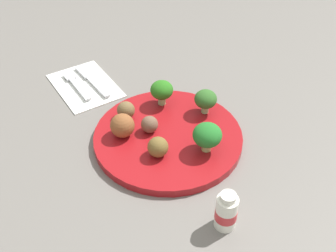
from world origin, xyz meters
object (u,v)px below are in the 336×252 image
(meatball_mid_right, at_px, (150,124))
(meatball_front_left, at_px, (122,126))
(broccoli_floret_back_left, at_px, (207,135))
(meatball_near_rim, at_px, (126,110))
(knife, at_px, (91,79))
(broccoli_floret_front_right, at_px, (206,99))
(broccoli_floret_near_rim, at_px, (162,90))
(napkin, at_px, (85,85))
(yogurt_bottle, at_px, (226,212))
(fork, at_px, (76,84))
(meatball_center, at_px, (158,147))
(plate, at_px, (168,137))

(meatball_mid_right, xyz_separation_m, meatball_front_left, (0.02, 0.05, 0.01))
(broccoli_floret_back_left, bearing_deg, meatball_near_rim, 20.55)
(meatball_near_rim, xyz_separation_m, knife, (0.17, -0.02, -0.03))
(broccoli_floret_front_right, bearing_deg, meatball_near_rim, 57.99)
(broccoli_floret_near_rim, xyz_separation_m, knife, (0.18, 0.07, -0.04))
(napkin, relative_size, yogurt_bottle, 2.41)
(broccoli_floret_near_rim, bearing_deg, broccoli_floret_back_left, 172.70)
(meatball_near_rim, distance_m, yogurt_bottle, 0.30)
(broccoli_floret_back_left, xyz_separation_m, meatball_near_rim, (0.17, 0.06, -0.02))
(napkin, xyz_separation_m, fork, (0.01, 0.02, 0.00))
(broccoli_floret_near_rim, distance_m, napkin, 0.20)
(meatball_center, bearing_deg, knife, -6.04)
(broccoli_floret_back_left, height_order, broccoli_floret_front_right, broccoli_floret_back_left)
(yogurt_bottle, bearing_deg, knife, -4.12)
(napkin, distance_m, knife, 0.02)
(broccoli_floret_front_right, bearing_deg, meatball_front_left, 75.41)
(meatball_mid_right, height_order, knife, meatball_mid_right)
(broccoli_floret_front_right, xyz_separation_m, meatball_near_rim, (0.08, 0.13, -0.01))
(broccoli_floret_near_rim, xyz_separation_m, meatball_front_left, (-0.03, 0.12, -0.01))
(meatball_center, bearing_deg, meatball_near_rim, -6.64)
(meatball_near_rim, distance_m, fork, 0.18)
(yogurt_bottle, bearing_deg, broccoli_floret_back_left, -31.10)
(broccoli_floret_front_right, height_order, meatball_near_rim, broccoli_floret_front_right)
(yogurt_bottle, bearing_deg, plate, -13.75)
(broccoli_floret_back_left, height_order, fork, broccoli_floret_back_left)
(broccoli_floret_near_rim, distance_m, meatball_center, 0.15)
(fork, relative_size, knife, 0.83)
(knife, bearing_deg, meatball_front_left, 166.49)
(plate, distance_m, meatball_near_rim, 0.10)
(broccoli_floret_front_right, bearing_deg, yogurt_bottle, 144.95)
(broccoli_floret_front_right, height_order, meatball_front_left, broccoli_floret_front_right)
(meatball_front_left, height_order, knife, meatball_front_left)
(broccoli_floret_back_left, height_order, knife, broccoli_floret_back_left)
(meatball_near_rim, bearing_deg, plate, -159.55)
(broccoli_floret_near_rim, xyz_separation_m, broccoli_floret_front_right, (-0.08, -0.05, -0.00))
(broccoli_floret_front_right, xyz_separation_m, knife, (0.25, 0.12, -0.04))
(plate, xyz_separation_m, fork, (0.26, 0.05, -0.00))
(broccoli_floret_front_right, distance_m, meatball_front_left, 0.17)
(meatball_center, bearing_deg, meatball_mid_right, -23.26)
(broccoli_floret_back_left, height_order, napkin, broccoli_floret_back_left)
(meatball_mid_right, relative_size, yogurt_bottle, 0.46)
(meatball_center, height_order, fork, meatball_center)
(broccoli_floret_near_rim, distance_m, knife, 0.19)
(plate, bearing_deg, knife, 3.70)
(broccoli_floret_near_rim, height_order, broccoli_floret_back_left, broccoli_floret_back_left)
(broccoli_floret_back_left, bearing_deg, plate, 20.67)
(meatball_front_left, bearing_deg, broccoli_floret_near_rim, -74.63)
(knife, bearing_deg, napkin, 106.42)
(knife, bearing_deg, meatball_mid_right, 178.82)
(meatball_center, relative_size, knife, 0.25)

